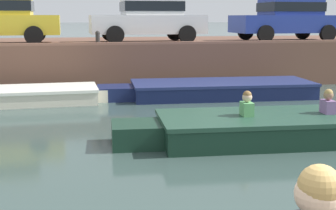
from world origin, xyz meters
The scene contains 9 objects.
ground_plane centered at (0.00, 6.46, 0.00)m, with size 400.00×400.00×0.00m, color #384C47.
far_quay_wall centered at (0.00, 15.91, 0.75)m, with size 60.00×6.00×1.49m, color brown.
far_wall_coping centered at (0.00, 13.03, 1.53)m, with size 60.00×0.24×0.08m, color brown.
boat_moored_west_cream centered at (-2.85, 11.29, 0.21)m, with size 5.17×1.82×0.43m.
boat_moored_central_navy centered at (2.57, 11.21, 0.23)m, with size 6.50×2.33×0.47m.
motorboat_passing centered at (2.15, 6.15, 0.26)m, with size 5.84×2.15×0.99m.
car_centre_white centered at (1.14, 14.42, 2.34)m, with size 3.98×2.05×1.54m.
car_right_inner_blue centered at (6.42, 14.42, 2.34)m, with size 3.99×2.07×1.54m.
mooring_bollard_mid centered at (-0.73, 13.16, 1.73)m, with size 0.15×0.15×0.45m.
Camera 1 is at (-1.60, -2.11, 2.37)m, focal length 50.00 mm.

